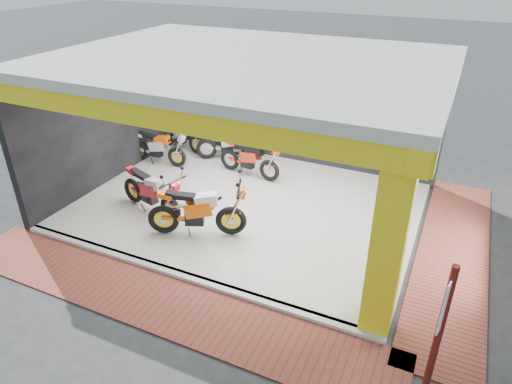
# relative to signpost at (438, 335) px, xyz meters

# --- Properties ---
(ground) EXTENTS (80.00, 80.00, 0.00)m
(ground) POSITION_rel_signpost_xyz_m (-4.67, 1.97, -1.34)
(ground) COLOR #2D2D30
(ground) RESTS_ON ground
(showroom_floor) EXTENTS (8.00, 6.00, 0.10)m
(showroom_floor) POSITION_rel_signpost_xyz_m (-4.67, 3.97, -1.29)
(showroom_floor) COLOR white
(showroom_floor) RESTS_ON ground
(showroom_ceiling) EXTENTS (8.40, 6.40, 0.20)m
(showroom_ceiling) POSITION_rel_signpost_xyz_m (-4.67, 3.97, 2.26)
(showroom_ceiling) COLOR beige
(showroom_ceiling) RESTS_ON corner_column
(back_wall) EXTENTS (8.20, 0.20, 3.50)m
(back_wall) POSITION_rel_signpost_xyz_m (-4.67, 7.07, 0.41)
(back_wall) COLOR black
(back_wall) RESTS_ON ground
(left_wall) EXTENTS (0.20, 6.20, 3.50)m
(left_wall) POSITION_rel_signpost_xyz_m (-8.77, 3.97, 0.41)
(left_wall) COLOR black
(left_wall) RESTS_ON ground
(corner_column) EXTENTS (0.50, 0.50, 3.50)m
(corner_column) POSITION_rel_signpost_xyz_m (-0.92, 1.22, 0.41)
(corner_column) COLOR yellow
(corner_column) RESTS_ON ground
(header_beam_front) EXTENTS (8.40, 0.30, 0.40)m
(header_beam_front) POSITION_rel_signpost_xyz_m (-4.67, 0.97, 1.96)
(header_beam_front) COLOR yellow
(header_beam_front) RESTS_ON corner_column
(header_beam_right) EXTENTS (0.30, 6.40, 0.40)m
(header_beam_right) POSITION_rel_signpost_xyz_m (-0.67, 3.97, 1.96)
(header_beam_right) COLOR yellow
(header_beam_right) RESTS_ON corner_column
(floor_kerb) EXTENTS (8.00, 0.20, 0.10)m
(floor_kerb) POSITION_rel_signpost_xyz_m (-4.67, 0.95, -1.29)
(floor_kerb) COLOR white
(floor_kerb) RESTS_ON ground
(paver_front) EXTENTS (9.00, 1.40, 0.03)m
(paver_front) POSITION_rel_signpost_xyz_m (-4.67, 0.17, -1.32)
(paver_front) COLOR brown
(paver_front) RESTS_ON ground
(paver_right) EXTENTS (1.40, 7.00, 0.03)m
(paver_right) POSITION_rel_signpost_xyz_m (0.13, 3.97, -1.32)
(paver_right) COLOR brown
(paver_right) RESTS_ON ground
(signpost) EXTENTS (0.10, 0.34, 2.45)m
(signpost) POSITION_rel_signpost_xyz_m (0.00, 0.00, 0.00)
(signpost) COLOR #57130D
(signpost) RESTS_ON ground
(moto_hero) EXTENTS (2.45, 1.67, 1.40)m
(moto_hero) POSITION_rel_signpost_xyz_m (-4.39, 2.57, -0.54)
(moto_hero) COLOR #F85C0A
(moto_hero) RESTS_ON showroom_floor
(moto_row_a) EXTENTS (2.25, 1.29, 1.30)m
(moto_row_a) POSITION_rel_signpost_xyz_m (-5.93, 2.49, -0.59)
(moto_row_a) COLOR red
(moto_row_a) RESTS_ON showroom_floor
(moto_row_b) EXTENTS (2.11, 1.02, 1.24)m
(moto_row_b) POSITION_rel_signpost_xyz_m (-4.68, 5.34, -0.62)
(moto_row_b) COLOR red
(moto_row_b) RESTS_ON showroom_floor
(moto_row_c) EXTENTS (2.01, 0.83, 1.21)m
(moto_row_c) POSITION_rel_signpost_xyz_m (-7.47, 5.06, -0.64)
(moto_row_c) COLOR #B0B3B8
(moto_row_c) RESTS_ON showroom_floor
(moto_row_d) EXTENTS (2.19, 1.55, 1.26)m
(moto_row_d) POSITION_rel_signpost_xyz_m (-5.76, 6.47, -0.61)
(moto_row_d) COLOR #B5B9BE
(moto_row_d) RESTS_ON showroom_floor
(moto_row_e) EXTENTS (2.01, 1.04, 1.17)m
(moto_row_e) POSITION_rel_signpost_xyz_m (-7.47, 6.12, -0.65)
(moto_row_e) COLOR #9A9DA1
(moto_row_e) RESTS_ON showroom_floor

